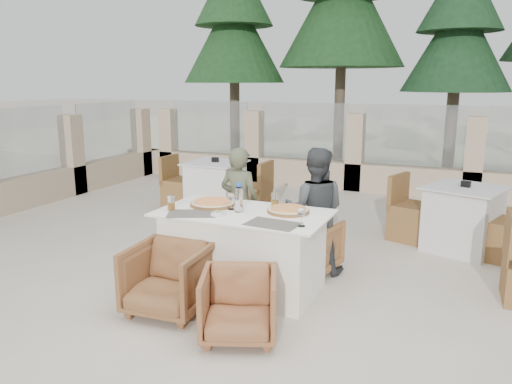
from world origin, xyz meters
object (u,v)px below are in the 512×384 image
at_px(diner_left, 240,204).
at_px(wine_glass_centre, 231,200).
at_px(armchair_far_left, 241,235).
at_px(dining_table, 243,251).
at_px(pizza_right, 288,210).
at_px(armchair_near_left, 168,279).
at_px(diner_right, 315,211).
at_px(bg_table_a, 216,187).
at_px(pizza_left, 213,203).
at_px(armchair_near_right, 239,305).
at_px(wine_glass_corner, 302,216).
at_px(water_bottle, 239,197).
at_px(beer_glass_left, 171,203).
at_px(beer_glass_right, 275,200).
at_px(armchair_far_right, 308,246).
at_px(olive_dish, 219,213).
at_px(bg_table_b, 463,219).

bearing_deg(diner_left, wine_glass_centre, 112.50).
bearing_deg(diner_left, armchair_far_left, 136.49).
bearing_deg(armchair_far_left, dining_table, 137.34).
relative_size(pizza_right, armchair_near_left, 0.59).
height_order(diner_right, bg_table_a, diner_right).
relative_size(pizza_left, armchair_near_right, 0.75).
relative_size(dining_table, bg_table_a, 0.98).
height_order(armchair_near_left, armchair_near_right, armchair_near_left).
distance_m(wine_glass_corner, armchair_near_left, 1.27).
bearing_deg(pizza_left, wine_glass_corner, -18.27).
bearing_deg(water_bottle, beer_glass_left, -162.12).
height_order(pizza_left, beer_glass_right, beer_glass_right).
height_order(beer_glass_right, diner_left, diner_left).
height_order(armchair_far_left, armchair_far_right, armchair_far_left).
relative_size(olive_dish, armchair_far_left, 0.17).
bearing_deg(pizza_right, pizza_left, -176.89).
xyz_separation_m(pizza_right, bg_table_b, (1.50, 1.90, -0.41)).
xyz_separation_m(wine_glass_centre, olive_dish, (-0.02, -0.23, -0.07)).
xyz_separation_m(dining_table, pizza_left, (-0.38, 0.11, 0.41)).
xyz_separation_m(armchair_near_right, bg_table_b, (1.53, 2.91, 0.11)).
distance_m(dining_table, beer_glass_left, 0.83).
bearing_deg(armchair_far_left, armchair_far_right, -160.71).
bearing_deg(pizza_left, armchair_near_right, -52.54).
distance_m(pizza_left, wine_glass_corner, 1.09).
bearing_deg(beer_glass_right, armchair_near_left, -120.96).
relative_size(beer_glass_right, bg_table_a, 0.09).
relative_size(beer_glass_right, armchair_near_left, 0.22).
bearing_deg(diner_right, beer_glass_left, 27.59).
height_order(armchair_near_left, diner_left, diner_left).
xyz_separation_m(beer_glass_right, armchair_near_left, (-0.60, -0.99, -0.54)).
height_order(water_bottle, diner_right, diner_right).
distance_m(pizza_right, bg_table_b, 2.45).
height_order(pizza_left, diner_right, diner_right).
height_order(beer_glass_right, armchair_near_right, beer_glass_right).
distance_m(armchair_far_left, armchair_near_right, 1.72).
distance_m(pizza_left, armchair_far_right, 1.12).
distance_m(armchair_far_right, armchair_near_right, 1.55).
height_order(beer_glass_right, armchair_far_left, beer_glass_right).
height_order(armchair_near_right, diner_right, diner_right).
height_order(pizza_right, armchair_near_left, pizza_right).
xyz_separation_m(dining_table, bg_table_b, (1.89, 2.05, 0.00)).
bearing_deg(water_bottle, armchair_near_left, -117.01).
height_order(armchair_far_left, diner_left, diner_left).
bearing_deg(beer_glass_left, pizza_left, 48.86).
bearing_deg(wine_glass_centre, water_bottle, -23.72).
height_order(armchair_far_right, diner_right, diner_right).
xyz_separation_m(wine_glass_corner, diner_left, (-1.04, 0.97, -0.22)).
xyz_separation_m(water_bottle, wine_glass_corner, (0.69, -0.22, -0.05)).
xyz_separation_m(pizza_left, bg_table_b, (2.27, 1.94, -0.41)).
distance_m(wine_glass_corner, beer_glass_left, 1.31).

